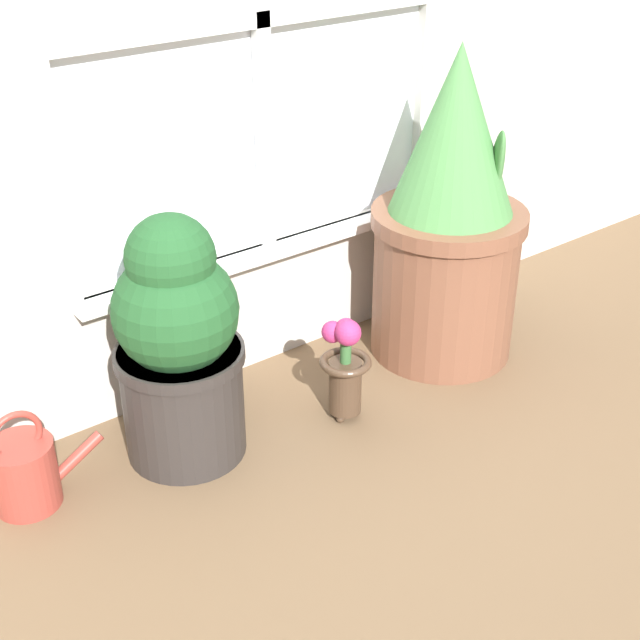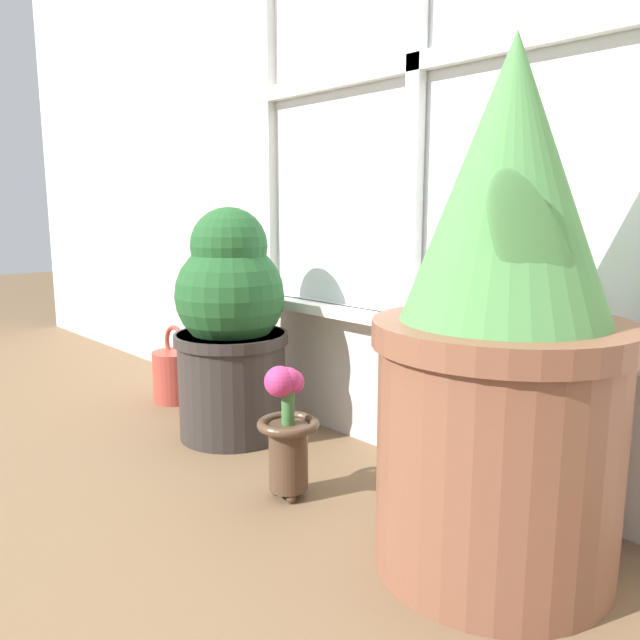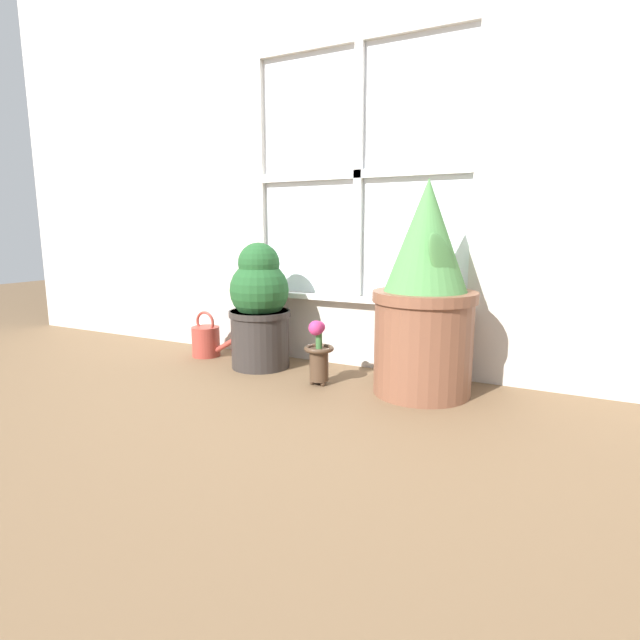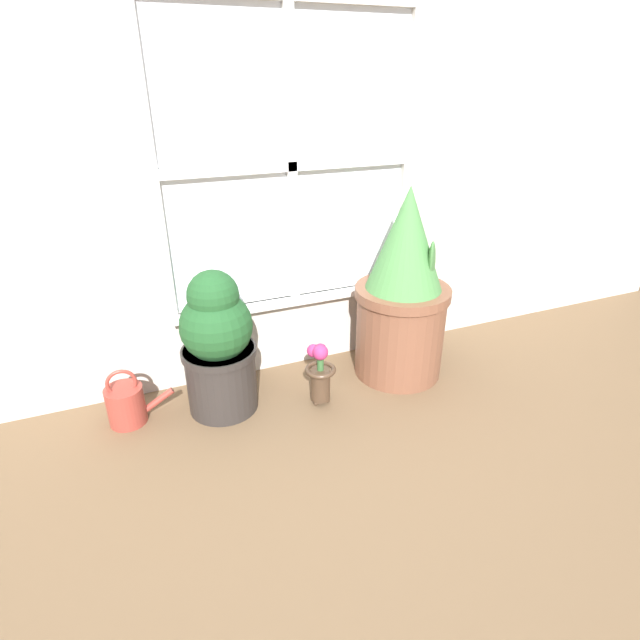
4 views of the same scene
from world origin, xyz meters
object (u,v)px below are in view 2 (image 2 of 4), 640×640
Objects in this scene: watering_can at (177,374)px; flower_vase at (287,428)px; potted_plant_left at (231,327)px; potted_plant_right at (502,339)px.

flower_vase is at bearing -12.54° from watering_can.
watering_can is (-0.35, 0.04, -0.20)m from potted_plant_left.
potted_plant_left is at bearing 161.98° from flower_vase.
potted_plant_left is 0.40m from flower_vase.
potted_plant_right is 0.47m from flower_vase.
potted_plant_left is 0.77m from potted_plant_right.
potted_plant_left reaches higher than watering_can.
potted_plant_right reaches higher than potted_plant_left.
potted_plant_left is 2.12× the size of flower_vase.
flower_vase is (0.36, -0.12, -0.14)m from potted_plant_left.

